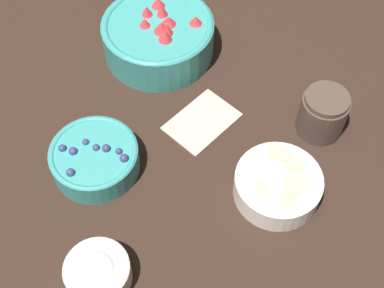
# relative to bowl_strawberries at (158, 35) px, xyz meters

# --- Properties ---
(ground_plane) EXTENTS (4.00, 4.00, 0.00)m
(ground_plane) POSITION_rel_bowl_strawberries_xyz_m (-0.09, -0.20, -0.05)
(ground_plane) COLOR black
(bowl_strawberries) EXTENTS (0.22, 0.22, 0.10)m
(bowl_strawberries) POSITION_rel_bowl_strawberries_xyz_m (0.00, 0.00, 0.00)
(bowl_strawberries) COLOR teal
(bowl_strawberries) RESTS_ON ground_plane
(bowl_blueberries) EXTENTS (0.15, 0.15, 0.06)m
(bowl_blueberries) POSITION_rel_bowl_strawberries_xyz_m (-0.24, -0.17, -0.02)
(bowl_blueberries) COLOR teal
(bowl_blueberries) RESTS_ON ground_plane
(bowl_bananas) EXTENTS (0.15, 0.15, 0.05)m
(bowl_bananas) POSITION_rel_bowl_strawberries_xyz_m (-0.02, -0.39, -0.02)
(bowl_bananas) COLOR white
(bowl_bananas) RESTS_ON ground_plane
(bowl_cream) EXTENTS (0.10, 0.10, 0.05)m
(bowl_cream) POSITION_rel_bowl_strawberries_xyz_m (-0.34, -0.35, -0.02)
(bowl_cream) COLOR silver
(bowl_cream) RESTS_ON ground_plane
(jar_chocolate) EXTENTS (0.09, 0.09, 0.09)m
(jar_chocolate) POSITION_rel_bowl_strawberries_xyz_m (0.14, -0.33, -0.01)
(jar_chocolate) COLOR #4C3D33
(jar_chocolate) RESTS_ON ground_plane
(napkin) EXTENTS (0.15, 0.11, 0.01)m
(napkin) POSITION_rel_bowl_strawberries_xyz_m (-0.03, -0.20, -0.04)
(napkin) COLOR beige
(napkin) RESTS_ON ground_plane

